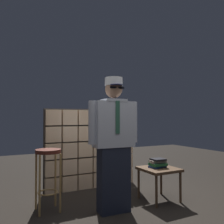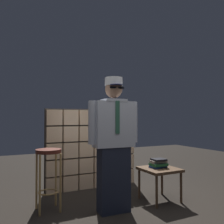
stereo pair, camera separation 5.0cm
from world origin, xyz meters
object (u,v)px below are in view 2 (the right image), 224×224
(standing_person, at_px, (114,141))
(side_table, at_px, (159,172))
(bar_stool, at_px, (48,165))
(book_stack, at_px, (158,163))

(standing_person, bearing_deg, side_table, 7.89)
(bar_stool, distance_m, book_stack, 1.62)
(standing_person, relative_size, book_stack, 6.49)
(bar_stool, relative_size, side_table, 1.58)
(standing_person, distance_m, bar_stool, 0.94)
(side_table, bearing_deg, standing_person, -174.93)
(bar_stool, distance_m, side_table, 1.63)
(standing_person, bearing_deg, bar_stool, 153.57)
(bar_stool, relative_size, book_stack, 2.98)
(book_stack, bearing_deg, standing_person, -172.64)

